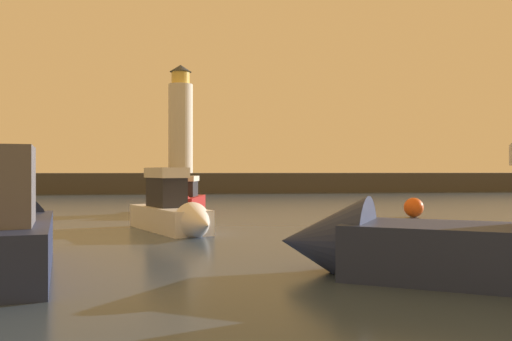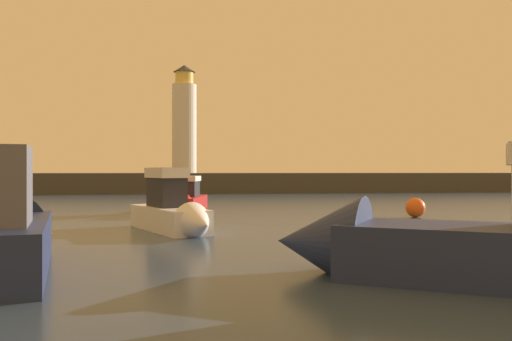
% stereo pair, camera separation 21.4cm
% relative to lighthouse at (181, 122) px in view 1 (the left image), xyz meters
% --- Properties ---
extents(ground_plane, '(220.00, 220.00, 0.00)m').
position_rel_lighthouse_xyz_m(ground_plane, '(3.63, -27.04, -7.34)').
color(ground_plane, '#2D3D51').
extents(breakwater, '(80.96, 6.91, 1.99)m').
position_rel_lighthouse_xyz_m(breakwater, '(3.63, -0.00, -6.35)').
color(breakwater, '#423F3D').
rests_on(breakwater, ground_plane).
extents(lighthouse, '(2.53, 2.53, 11.30)m').
position_rel_lighthouse_xyz_m(lighthouse, '(0.00, 0.00, 0.00)').
color(lighthouse, silver).
rests_on(lighthouse, breakwater).
extents(motorboat_0, '(3.74, 7.69, 3.21)m').
position_rel_lighthouse_xyz_m(motorboat_0, '(-4.03, -43.11, -6.52)').
color(motorboat_0, '#1E284C').
rests_on(motorboat_0, ground_plane).
extents(motorboat_1, '(2.68, 5.93, 2.29)m').
position_rel_lighthouse_xyz_m(motorboat_1, '(0.11, -28.38, -6.71)').
color(motorboat_1, '#B21E1E').
rests_on(motorboat_1, ground_plane).
extents(motorboat_2, '(8.08, 6.03, 3.25)m').
position_rel_lighthouse_xyz_m(motorboat_2, '(5.83, -46.00, -6.50)').
color(motorboat_2, '#1E284C').
rests_on(motorboat_2, ground_plane).
extents(motorboat_3, '(3.61, 5.90, 2.59)m').
position_rel_lighthouse_xyz_m(motorboat_3, '(-0.10, -36.35, -6.60)').
color(motorboat_3, white).
rests_on(motorboat_3, ground_plane).
extents(mooring_buoy, '(0.94, 0.94, 0.94)m').
position_rel_lighthouse_xyz_m(mooring_buoy, '(11.32, -31.64, -6.87)').
color(mooring_buoy, '#EA5919').
rests_on(mooring_buoy, ground_plane).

